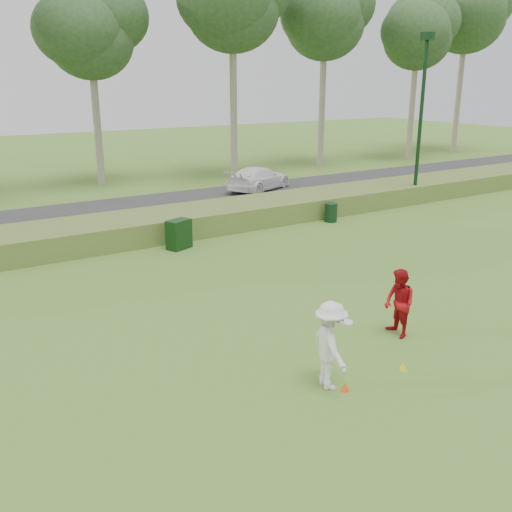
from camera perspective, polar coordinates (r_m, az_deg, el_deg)
ground at (r=13.66m, az=9.10°, el=-9.49°), size 120.00×120.00×0.00m
reed_strip at (r=23.28m, az=-10.56°, el=2.99°), size 80.00×3.00×0.90m
park_road at (r=27.97m, az=-14.37°, el=4.26°), size 80.00×6.00×0.06m
lamp_post at (r=29.92m, az=16.38°, el=15.70°), size 0.70×0.70×8.18m
tree_4 at (r=35.14m, az=-16.31°, el=20.78°), size 6.24×6.24×11.50m
tree_5 at (r=36.67m, az=-2.38°, el=24.19°), size 7.28×7.28×14.00m
tree_6 at (r=42.20m, az=6.92°, el=22.68°), size 7.02×7.02×13.50m
tree_7 at (r=46.84m, az=15.89°, el=20.72°), size 6.50×6.50×12.50m
tree_8 at (r=53.19m, az=20.36°, el=21.90°), size 8.06×8.06×15.00m
player_white at (r=11.80m, az=7.44°, el=-8.85°), size 1.02×1.34×1.87m
player_red at (r=14.41m, az=14.13°, el=-4.62°), size 0.79×0.93×1.71m
cone_orange at (r=12.08m, az=8.89°, el=-12.79°), size 0.17×0.17×0.19m
cone_yellow at (r=13.10m, az=14.49°, el=-10.63°), size 0.17×0.17×0.19m
utility_cabinet at (r=21.43m, az=-7.72°, el=2.16°), size 1.02×0.83×1.10m
trash_bin at (r=25.56m, az=7.51°, el=4.33°), size 0.56×0.56×0.83m
car_right at (r=32.34m, az=0.28°, el=7.76°), size 4.86×3.53×1.31m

